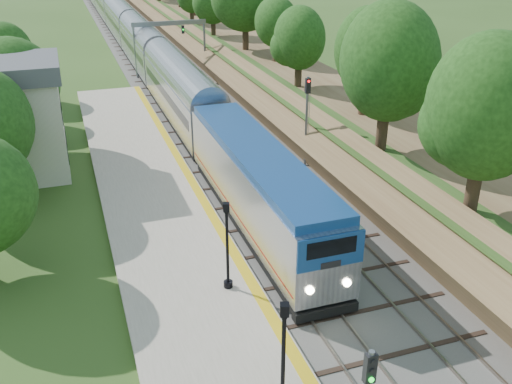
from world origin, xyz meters
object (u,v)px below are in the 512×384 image
object	(u,v)px
station_building	(0,120)
train	(132,36)
lamppost_mid	(283,367)
signal_farside	(307,112)
lamppost_far	(227,251)
signal_gantry	(169,34)

from	to	relation	value
station_building	train	xyz separation A→B (m)	(14.00, 39.32, -1.75)
lamppost_mid	signal_farside	size ratio (longest dim) A/B	0.72
station_building	lamppost_far	bearing A→B (deg)	-60.49
station_building	lamppost_mid	world-z (taller)	station_building
station_building	train	size ratio (longest dim) A/B	0.07
lamppost_far	signal_farside	xyz separation A→B (m)	(9.70, 13.31, 1.72)
station_building	lamppost_mid	xyz separation A→B (m)	(10.09, -26.58, -1.62)
train	lamppost_far	world-z (taller)	train
signal_gantry	train	xyz separation A→B (m)	(-2.47, 14.33, -2.48)
station_building	signal_gantry	world-z (taller)	station_building
signal_gantry	train	bearing A→B (deg)	99.78
train	signal_farside	distance (m)	45.01
train	signal_farside	bearing A→B (deg)	-82.08
station_building	signal_farside	size ratio (longest dim) A/B	1.33
signal_farside	lamppost_far	bearing A→B (deg)	-126.09
signal_gantry	lamppost_mid	bearing A→B (deg)	-97.05
station_building	signal_farside	distance (m)	20.86
lamppost_mid	signal_farside	distance (m)	23.68
signal_gantry	lamppost_far	bearing A→B (deg)	-97.82
lamppost_mid	lamppost_far	distance (m)	8.06
signal_gantry	signal_farside	world-z (taller)	signal_farside
station_building	lamppost_far	world-z (taller)	station_building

